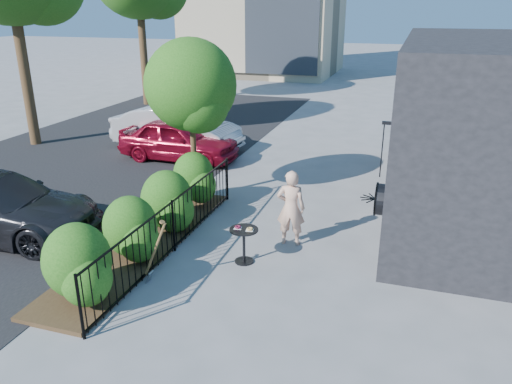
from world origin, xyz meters
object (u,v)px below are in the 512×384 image
(patio_tree, at_px, (193,91))
(woman, at_px, (291,208))
(cafe_table, at_px, (244,239))
(car_silver, at_px, (176,128))
(shovel, at_px, (154,255))
(car_red, at_px, (179,140))

(patio_tree, relative_size, woman, 2.46)
(patio_tree, relative_size, cafe_table, 5.30)
(cafe_table, xyz_separation_m, car_silver, (-4.82, 6.88, 0.26))
(patio_tree, distance_m, woman, 3.89)
(cafe_table, height_order, shovel, shovel)
(cafe_table, bearing_deg, shovel, -135.46)
(patio_tree, xyz_separation_m, woman, (2.88, -1.72, -1.96))
(shovel, distance_m, car_silver, 8.86)
(shovel, bearing_deg, cafe_table, 44.54)
(car_red, bearing_deg, woman, -132.64)
(shovel, height_order, car_silver, car_silver)
(cafe_table, height_order, woman, woman)
(car_silver, bearing_deg, shovel, -149.74)
(patio_tree, bearing_deg, car_silver, 122.27)
(car_silver, bearing_deg, patio_tree, -141.28)
(shovel, bearing_deg, woman, 50.15)
(patio_tree, xyz_separation_m, car_red, (-1.98, 3.03, -2.11))
(patio_tree, height_order, car_red, patio_tree)
(shovel, distance_m, car_red, 7.63)
(woman, height_order, shovel, woman)
(cafe_table, height_order, car_silver, car_silver)
(shovel, bearing_deg, car_silver, 113.82)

